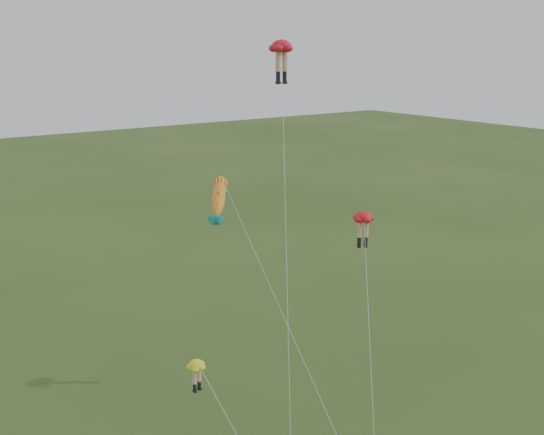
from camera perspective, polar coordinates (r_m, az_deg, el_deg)
legs_kite_red_high at (r=37.05m, az=0.91°, el=15.02°), size 6.00×9.02×23.23m
legs_kite_red_mid at (r=40.06m, az=8.60°, el=-0.48°), size 7.88×9.98×12.45m
legs_kite_yellow at (r=31.05m, az=-6.79°, el=-14.39°), size 2.74×6.30×7.89m
fish_kite at (r=36.34m, az=-4.95°, el=1.87°), size 3.02×13.37×15.47m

